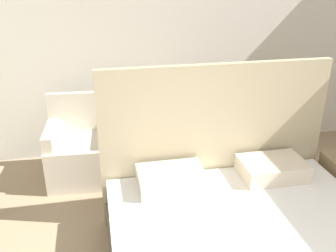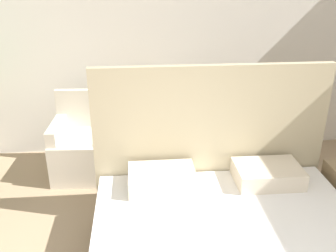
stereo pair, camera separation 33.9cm
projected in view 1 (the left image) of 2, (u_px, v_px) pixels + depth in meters
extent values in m
cube|color=silver|center=(145.00, 26.00, 4.01)|extent=(10.00, 0.06, 2.90)
cube|color=tan|center=(214.00, 143.00, 3.13)|extent=(1.91, 0.06, 1.36)
cube|color=beige|center=(171.00, 179.00, 2.90)|extent=(0.52, 0.36, 0.14)
cube|color=beige|center=(272.00, 168.00, 3.05)|extent=(0.52, 0.36, 0.14)
cube|color=beige|center=(83.00, 159.00, 3.84)|extent=(0.71, 0.64, 0.44)
cube|color=beige|center=(81.00, 111.00, 3.92)|extent=(0.68, 0.10, 0.42)
cube|color=beige|center=(51.00, 135.00, 3.68)|extent=(0.13, 0.55, 0.15)
cube|color=beige|center=(110.00, 132.00, 3.76)|extent=(0.13, 0.55, 0.15)
cube|color=beige|center=(178.00, 151.00, 4.02)|extent=(0.71, 0.64, 0.44)
cube|color=beige|center=(174.00, 105.00, 4.09)|extent=(0.68, 0.09, 0.42)
cube|color=beige|center=(150.00, 127.00, 3.86)|extent=(0.13, 0.55, 0.15)
cube|color=beige|center=(205.00, 124.00, 3.94)|extent=(0.13, 0.55, 0.15)
cylinder|color=gold|center=(131.00, 152.00, 3.96)|extent=(0.33, 0.33, 0.45)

